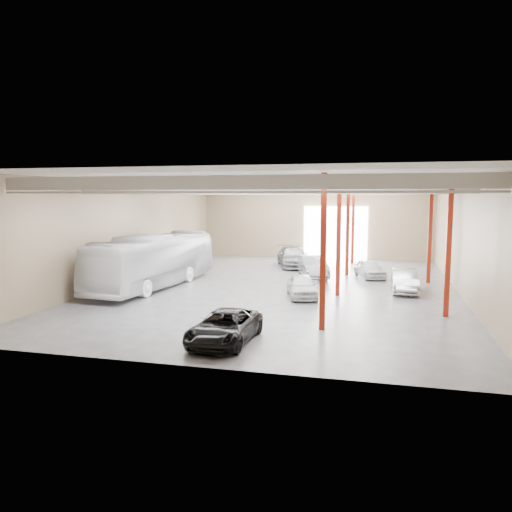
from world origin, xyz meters
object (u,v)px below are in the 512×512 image
at_px(car_row_b, 313,266).
at_px(car_right_near, 404,281).
at_px(coach_bus, 154,261).
at_px(car_row_a, 302,286).
at_px(black_sedan, 225,327).
at_px(car_right_far, 370,269).
at_px(car_row_c, 293,257).

relative_size(car_row_b, car_right_near, 1.12).
xyz_separation_m(coach_bus, car_row_a, (10.00, -1.02, -1.07)).
xyz_separation_m(black_sedan, car_right_far, (5.34, 18.34, 0.00)).
bearing_deg(car_row_a, car_row_b, 76.95).
distance_m(car_row_b, car_row_c, 5.72).
relative_size(coach_bus, car_right_far, 3.21).
bearing_deg(car_right_near, car_row_b, 144.30).
distance_m(black_sedan, car_row_b, 17.54).
bearing_deg(car_row_b, car_right_far, -5.82).
bearing_deg(car_row_c, car_right_near, -65.69).
bearing_deg(car_right_far, car_row_b, 171.66).
distance_m(car_row_a, car_right_far, 9.14).
height_order(coach_bus, car_row_b, coach_bus).
bearing_deg(car_row_c, black_sedan, -105.21).
xyz_separation_m(coach_bus, car_right_near, (15.99, 2.12, -1.03)).
bearing_deg(car_row_a, car_row_c, 86.38).
distance_m(car_row_c, car_right_near, 12.94).
relative_size(car_row_b, car_row_c, 0.85).
xyz_separation_m(car_row_a, car_row_c, (-2.74, 12.70, 0.16)).
bearing_deg(car_right_near, coach_bus, -173.63).
bearing_deg(car_right_near, car_row_a, -153.53).
bearing_deg(car_row_b, car_row_a, -104.69).
relative_size(coach_bus, car_row_a, 3.18).
distance_m(car_row_a, car_row_b, 7.51).
height_order(coach_bus, car_right_near, coach_bus).
height_order(coach_bus, black_sedan, coach_bus).
height_order(car_row_a, car_right_far, car_row_a).
relative_size(car_row_b, car_right_far, 1.25).
xyz_separation_m(car_row_c, car_right_far, (6.47, -4.36, -0.17)).
relative_size(black_sedan, car_row_c, 0.82).
height_order(car_row_a, car_right_near, car_right_near).
xyz_separation_m(car_row_a, car_right_near, (5.99, 3.14, 0.05)).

